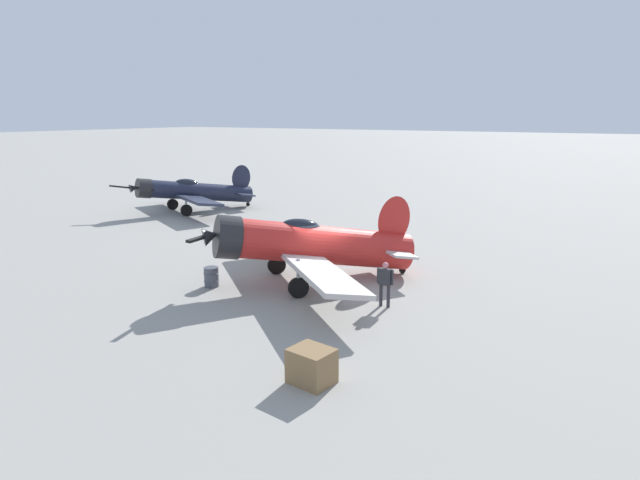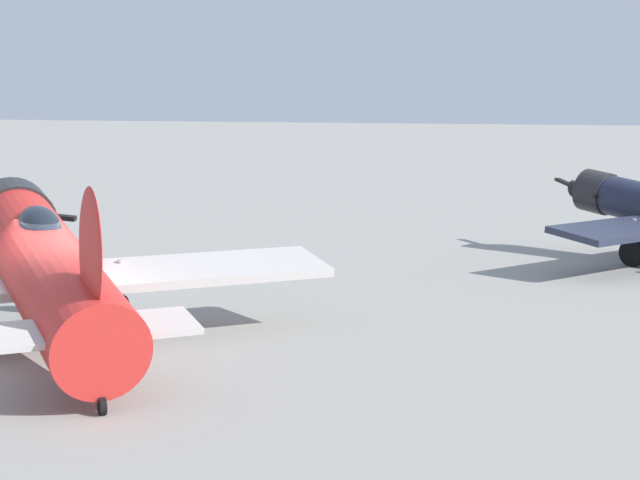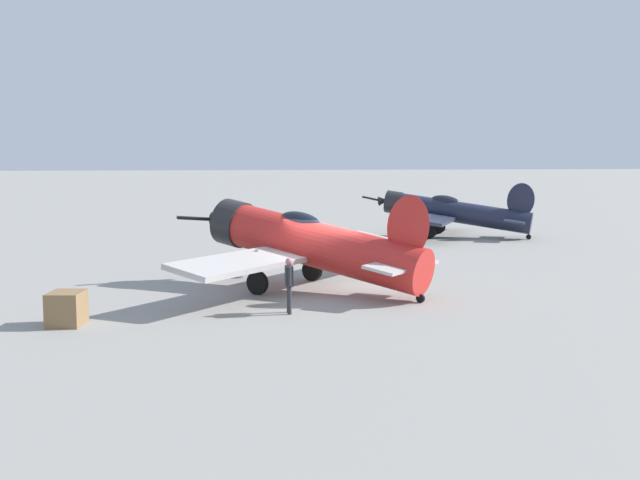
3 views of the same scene
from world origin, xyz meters
name	(u,v)px [view 3 (image 3 of 3)]	position (x,y,z in m)	size (l,w,h in m)	color
ground_plane	(320,291)	(0.00, 0.00, 0.00)	(400.00, 400.00, 0.00)	gray
airplane_foreground	(309,244)	(-0.31, -0.37, 1.65)	(10.09, 9.14, 3.58)	red
airplane_mid_apron	(451,212)	(-16.63, 9.81, 1.45)	(9.79, 9.22, 3.24)	#1E2338
ground_crew_mechanic	(289,280)	(3.60, -1.40, 1.02)	(0.65, 0.23, 1.68)	#2D2D33
equipment_crate	(67,309)	(4.39, -7.73, 0.47)	(1.21, 1.05, 0.94)	olive
fuel_drum	(236,267)	(-3.46, -2.85, 0.41)	(0.62, 0.62, 0.81)	#474C56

